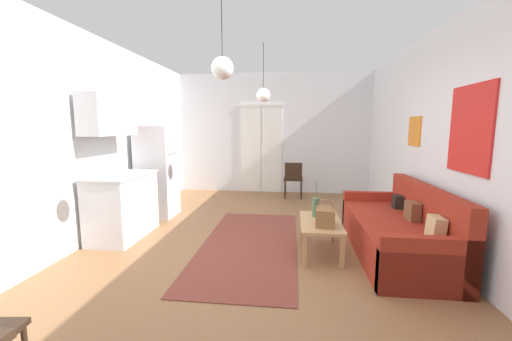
{
  "coord_description": "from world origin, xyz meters",
  "views": [
    {
      "loc": [
        0.47,
        -3.64,
        1.59
      ],
      "look_at": [
        -0.1,
        1.2,
        0.9
      ],
      "focal_mm": 21.67,
      "sensor_mm": 36.0,
      "label": 1
    }
  ],
  "objects_px": {
    "handbag": "(325,217)",
    "pendant_lamp_near": "(222,68)",
    "pendant_lamp_far": "(263,95)",
    "refrigerator": "(157,171)",
    "bamboo_vase": "(316,207)",
    "accent_chair": "(293,178)",
    "couch": "(400,233)",
    "coffee_table": "(321,225)"
  },
  "relations": [
    {
      "from": "handbag",
      "to": "couch",
      "type": "bearing_deg",
      "value": 13.35
    },
    {
      "from": "handbag",
      "to": "refrigerator",
      "type": "bearing_deg",
      "value": 151.39
    },
    {
      "from": "couch",
      "to": "refrigerator",
      "type": "xyz_separation_m",
      "value": [
        -3.74,
        1.3,
        0.53
      ]
    },
    {
      "from": "bamboo_vase",
      "to": "accent_chair",
      "type": "bearing_deg",
      "value": 95.85
    },
    {
      "from": "coffee_table",
      "to": "pendant_lamp_far",
      "type": "relative_size",
      "value": 1.03
    },
    {
      "from": "accent_chair",
      "to": "pendant_lamp_far",
      "type": "bearing_deg",
      "value": 75.93
    },
    {
      "from": "bamboo_vase",
      "to": "refrigerator",
      "type": "xyz_separation_m",
      "value": [
        -2.71,
        1.15,
        0.27
      ]
    },
    {
      "from": "couch",
      "to": "handbag",
      "type": "distance_m",
      "value": 1.0
    },
    {
      "from": "handbag",
      "to": "pendant_lamp_far",
      "type": "relative_size",
      "value": 0.36
    },
    {
      "from": "accent_chair",
      "to": "pendant_lamp_near",
      "type": "distance_m",
      "value": 4.13
    },
    {
      "from": "couch",
      "to": "pendant_lamp_far",
      "type": "bearing_deg",
      "value": 150.88
    },
    {
      "from": "coffee_table",
      "to": "handbag",
      "type": "distance_m",
      "value": 0.24
    },
    {
      "from": "handbag",
      "to": "pendant_lamp_near",
      "type": "xyz_separation_m",
      "value": [
        -1.12,
        -0.51,
        1.66
      ]
    },
    {
      "from": "bamboo_vase",
      "to": "accent_chair",
      "type": "distance_m",
      "value": 2.82
    },
    {
      "from": "refrigerator",
      "to": "pendant_lamp_far",
      "type": "height_order",
      "value": "pendant_lamp_far"
    },
    {
      "from": "handbag",
      "to": "pendant_lamp_near",
      "type": "bearing_deg",
      "value": -155.45
    },
    {
      "from": "bamboo_vase",
      "to": "refrigerator",
      "type": "bearing_deg",
      "value": 156.97
    },
    {
      "from": "bamboo_vase",
      "to": "handbag",
      "type": "distance_m",
      "value": 0.38
    },
    {
      "from": "couch",
      "to": "coffee_table",
      "type": "relative_size",
      "value": 2.29
    },
    {
      "from": "pendant_lamp_near",
      "to": "pendant_lamp_far",
      "type": "bearing_deg",
      "value": 81.83
    },
    {
      "from": "refrigerator",
      "to": "pendant_lamp_near",
      "type": "xyz_separation_m",
      "value": [
        1.67,
        -2.04,
        1.37
      ]
    },
    {
      "from": "bamboo_vase",
      "to": "pendant_lamp_near",
      "type": "xyz_separation_m",
      "value": [
        -1.04,
        -0.89,
        1.64
      ]
    },
    {
      "from": "couch",
      "to": "handbag",
      "type": "relative_size",
      "value": 6.57
    },
    {
      "from": "coffee_table",
      "to": "bamboo_vase",
      "type": "bearing_deg",
      "value": 103.8
    },
    {
      "from": "refrigerator",
      "to": "pendant_lamp_far",
      "type": "bearing_deg",
      "value": -8.45
    },
    {
      "from": "pendant_lamp_far",
      "to": "handbag",
      "type": "bearing_deg",
      "value": -54.87
    },
    {
      "from": "handbag",
      "to": "pendant_lamp_far",
      "type": "distance_m",
      "value": 2.18
    },
    {
      "from": "accent_chair",
      "to": "pendant_lamp_far",
      "type": "height_order",
      "value": "pendant_lamp_far"
    },
    {
      "from": "couch",
      "to": "coffee_table",
      "type": "distance_m",
      "value": 0.99
    },
    {
      "from": "couch",
      "to": "bamboo_vase",
      "type": "distance_m",
      "value": 1.08
    },
    {
      "from": "accent_chair",
      "to": "pendant_lamp_near",
      "type": "bearing_deg",
      "value": 78.85
    },
    {
      "from": "coffee_table",
      "to": "refrigerator",
      "type": "xyz_separation_m",
      "value": [
        -2.76,
        1.35,
        0.45
      ]
    },
    {
      "from": "couch",
      "to": "pendant_lamp_near",
      "type": "relative_size",
      "value": 2.63
    },
    {
      "from": "bamboo_vase",
      "to": "accent_chair",
      "type": "height_order",
      "value": "bamboo_vase"
    },
    {
      "from": "couch",
      "to": "refrigerator",
      "type": "height_order",
      "value": "refrigerator"
    },
    {
      "from": "refrigerator",
      "to": "pendant_lamp_far",
      "type": "distance_m",
      "value": 2.32
    },
    {
      "from": "couch",
      "to": "accent_chair",
      "type": "xyz_separation_m",
      "value": [
        -1.32,
        2.95,
        0.19
      ]
    },
    {
      "from": "coffee_table",
      "to": "pendant_lamp_far",
      "type": "height_order",
      "value": "pendant_lamp_far"
    },
    {
      "from": "pendant_lamp_far",
      "to": "bamboo_vase",
      "type": "bearing_deg",
      "value": -47.81
    },
    {
      "from": "handbag",
      "to": "accent_chair",
      "type": "bearing_deg",
      "value": 96.73
    },
    {
      "from": "couch",
      "to": "coffee_table",
      "type": "xyz_separation_m",
      "value": [
        -0.99,
        -0.05,
        0.07
      ]
    },
    {
      "from": "coffee_table",
      "to": "handbag",
      "type": "height_order",
      "value": "handbag"
    }
  ]
}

